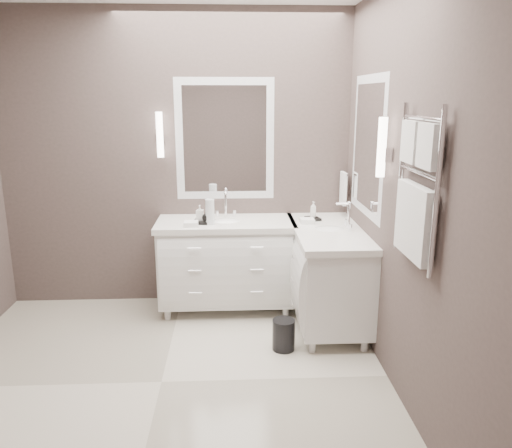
{
  "coord_description": "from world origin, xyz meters",
  "views": [
    {
      "loc": [
        0.51,
        -3.12,
        1.94
      ],
      "look_at": [
        0.7,
        0.7,
        0.95
      ],
      "focal_mm": 35.0,
      "sensor_mm": 36.0,
      "label": 1
    }
  ],
  "objects_px": {
    "vanity_back": "(226,259)",
    "waste_bin": "(284,335)",
    "towel_ladder": "(416,195)",
    "vanity_right": "(328,270)"
  },
  "relations": [
    {
      "from": "vanity_back",
      "to": "waste_bin",
      "type": "bearing_deg",
      "value": -60.68
    },
    {
      "from": "towel_ladder",
      "to": "waste_bin",
      "type": "height_order",
      "value": "towel_ladder"
    },
    {
      "from": "vanity_back",
      "to": "towel_ladder",
      "type": "xyz_separation_m",
      "value": [
        1.1,
        -1.63,
        0.91
      ]
    },
    {
      "from": "vanity_right",
      "to": "waste_bin",
      "type": "height_order",
      "value": "vanity_right"
    },
    {
      "from": "vanity_right",
      "to": "waste_bin",
      "type": "bearing_deg",
      "value": -131.75
    },
    {
      "from": "vanity_right",
      "to": "waste_bin",
      "type": "distance_m",
      "value": 0.73
    },
    {
      "from": "vanity_right",
      "to": "towel_ladder",
      "type": "distance_m",
      "value": 1.6
    },
    {
      "from": "vanity_back",
      "to": "towel_ladder",
      "type": "relative_size",
      "value": 1.38
    },
    {
      "from": "towel_ladder",
      "to": "vanity_back",
      "type": "bearing_deg",
      "value": 124.1
    },
    {
      "from": "waste_bin",
      "to": "vanity_right",
      "type": "bearing_deg",
      "value": 48.25
    }
  ]
}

